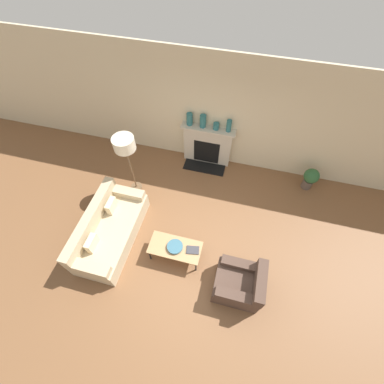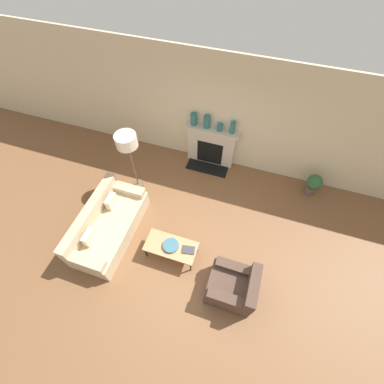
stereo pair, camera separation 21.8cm
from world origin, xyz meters
name	(u,v)px [view 2 (the right image)]	position (x,y,z in m)	size (l,w,h in m)	color
ground_plane	(184,257)	(0.00, 0.00, 0.00)	(18.00, 18.00, 0.00)	brown
wall_back	(224,116)	(0.00, 2.96, 1.45)	(18.00, 0.06, 2.90)	beige
fireplace	(211,146)	(-0.23, 2.81, 0.55)	(1.34, 0.59, 1.13)	beige
couch	(108,225)	(-1.76, 0.05, 0.29)	(0.94, 2.01, 0.80)	tan
armchair_near	(233,287)	(1.12, -0.37, 0.30)	(0.87, 0.78, 0.80)	#4C382D
coffee_table	(171,247)	(-0.26, -0.01, 0.36)	(1.06, 0.51, 0.39)	tan
bowl	(171,245)	(-0.26, -0.01, 0.43)	(0.32, 0.32, 0.06)	#38667A
book	(188,250)	(0.10, 0.01, 0.41)	(0.28, 0.21, 0.02)	#38383D
floor_lamp	(127,143)	(-1.75, 1.47, 1.44)	(0.47, 0.47, 1.65)	brown
mantel_vase_left	(194,119)	(-0.70, 2.83, 1.29)	(0.15, 0.15, 0.31)	#28666B
mantel_vase_center_left	(207,122)	(-0.38, 2.83, 1.30)	(0.15, 0.15, 0.32)	#28666B
mantel_vase_center_right	(220,127)	(-0.05, 2.83, 1.21)	(0.14, 0.14, 0.16)	#28666B
mantel_vase_right	(233,127)	(0.24, 2.83, 1.29)	(0.12, 0.12, 0.30)	#28666B
potted_plant	(314,184)	(2.41, 2.56, 0.35)	(0.36, 0.36, 0.61)	brown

